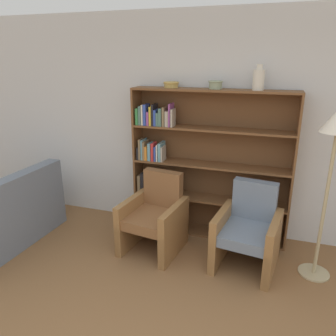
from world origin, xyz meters
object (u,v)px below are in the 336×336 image
vase_tall (259,79)px  couch (2,219)px  floor_lamp (336,137)px  bookshelf (195,167)px  armchair_cushioned (248,231)px  armchair_leather (155,217)px  bowl_terracotta (216,84)px  bowl_cream (171,84)px

vase_tall → couch: (-2.86, -1.01, -1.66)m
vase_tall → floor_lamp: bearing=-33.3°
bookshelf → armchair_cushioned: 1.05m
vase_tall → floor_lamp: vase_tall is taller
armchair_leather → armchair_cushioned: same height
armchair_cushioned → couch: bearing=17.1°
couch → armchair_leather: (1.83, 0.47, 0.09)m
bowl_terracotta → floor_lamp: bowl_terracotta is taller
bowl_terracotta → armchair_leather: 1.70m
bookshelf → bowl_terracotta: size_ratio=11.66×
armchair_cushioned → armchair_leather: bearing=7.9°
armchair_leather → couch: bearing=22.1°
bowl_terracotta → armchair_cushioned: size_ratio=0.18×
bowl_terracotta → vase_tall: (0.47, 0.00, 0.07)m
bowl_cream → couch: bowl_cream is taller
bowl_cream → floor_lamp: bowl_cream is taller
vase_tall → couch: 3.46m
bowl_cream → armchair_cushioned: bearing=-27.0°
bowl_cream → vase_tall: (1.00, 0.00, 0.08)m
bowl_terracotta → armchair_cushioned: bearing=-45.7°
bowl_terracotta → armchair_leather: bearing=-136.1°
armchair_cushioned → floor_lamp: size_ratio=0.51×
bowl_cream → floor_lamp: size_ratio=0.11×
bowl_terracotta → armchair_leather: bowl_terracotta is taller
couch → bowl_cream: bearing=-59.2°
bowl_cream → armchair_leather: size_ratio=0.21×
bookshelf → couch: (-2.17, -1.03, -0.57)m
vase_tall → floor_lamp: (0.77, -0.51, -0.48)m
bowl_terracotta → floor_lamp: 1.40m
bowl_terracotta → armchair_leather: size_ratio=0.18×
armchair_cushioned → bookshelf: bearing=-28.9°
bowl_cream → floor_lamp: bearing=-15.9°
bookshelf → armchair_cushioned: bookshelf is taller
armchair_cushioned → floor_lamp: bearing=-169.4°
floor_lamp → bowl_terracotta: bearing=157.8°
bowl_cream → armchair_leather: bearing=-93.1°
bowl_cream → armchair_cushioned: size_ratio=0.21×
couch → floor_lamp: bearing=-79.8°
bowl_cream → couch: size_ratio=0.13×
bookshelf → bowl_terracotta: bowl_terracotta is taller
couch → armchair_leather: armchair_leather is taller
bowl_cream → bowl_terracotta: size_ratio=1.14×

